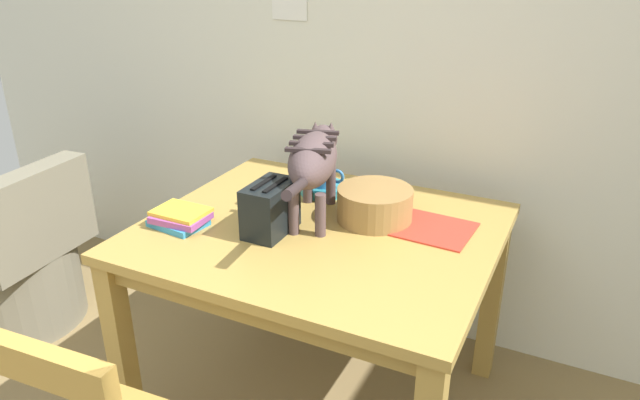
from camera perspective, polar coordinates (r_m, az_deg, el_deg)
The scene contains 10 objects.
wall_rear at distance 2.45m, azimuth 8.03°, elevation 14.42°, with size 4.85×0.11×2.50m.
dining_table at distance 2.03m, azimuth -0.00°, elevation -4.91°, with size 1.16×1.00×0.75m.
cat at distance 2.00m, azimuth -0.59°, elevation 3.96°, with size 0.27×0.68×0.30m.
saucer_bowl at distance 2.26m, azimuth 0.30°, elevation 1.11°, with size 0.18×0.18×0.03m, color teal.
coffee_mug at distance 2.23m, azimuth 0.37°, elevation 2.45°, with size 0.14×0.10×0.08m.
magazine at distance 2.01m, azimuth 10.80°, elevation -2.75°, with size 0.27×0.23×0.01m, color red.
book_stack at distance 2.04m, azimuth -13.47°, elevation -1.72°, with size 0.20×0.15×0.06m.
wicker_basket at distance 2.03m, azimuth 5.35°, elevation -0.37°, with size 0.26×0.26×0.12m.
toaster at distance 1.93m, azimuth -4.84°, elevation -0.81°, with size 0.12×0.20×0.18m.
wicker_armchair at distance 3.03m, azimuth -27.54°, elevation -5.99°, with size 0.62×0.62×0.78m.
Camera 1 is at (0.76, -0.06, 1.63)m, focal length 32.92 mm.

